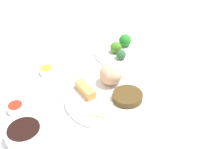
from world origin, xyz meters
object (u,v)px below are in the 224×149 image
object	(u,v)px
sauce_ramekin_hot_mustard	(47,71)
broccoli_plate	(123,52)
soy_sauce_bowl	(25,134)
main_plate	(106,98)
sauce_ramekin_sweet_and_sour	(16,108)

from	to	relation	value
sauce_ramekin_hot_mustard	broccoli_plate	bearing A→B (deg)	-45.33
broccoli_plate	soy_sauce_bowl	distance (m)	0.54
main_plate	sauce_ramekin_sweet_and_sour	size ratio (longest dim) A/B	5.22
soy_sauce_bowl	sauce_ramekin_sweet_and_sour	size ratio (longest dim) A/B	2.08
soy_sauce_bowl	sauce_ramekin_hot_mustard	distance (m)	0.32
soy_sauce_bowl	sauce_ramekin_sweet_and_sour	world-z (taller)	soy_sauce_bowl
sauce_ramekin_sweet_and_sour	broccoli_plate	bearing A→B (deg)	-26.67
sauce_ramekin_hot_mustard	sauce_ramekin_sweet_and_sour	xyz separation A→B (m)	(-0.21, -0.01, 0.00)
broccoli_plate	main_plate	bearing A→B (deg)	-174.27
main_plate	broccoli_plate	distance (m)	0.30
soy_sauce_bowl	main_plate	bearing A→B (deg)	-34.65
broccoli_plate	sauce_ramekin_sweet_and_sour	distance (m)	0.49
main_plate	broccoli_plate	bearing A→B (deg)	5.73
broccoli_plate	soy_sauce_bowl	bearing A→B (deg)	166.28
main_plate	sauce_ramekin_hot_mustard	bearing A→B (deg)	74.82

